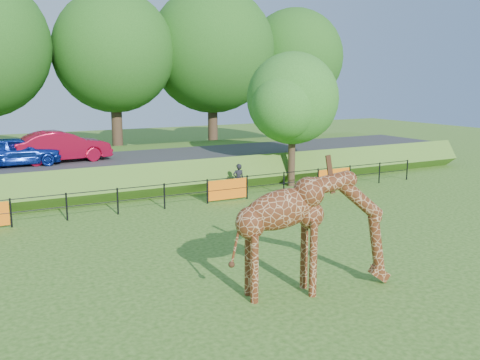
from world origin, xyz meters
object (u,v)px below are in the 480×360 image
Objects in this scene: tree_east at (294,102)px; visitor at (238,179)px; giraffe at (314,233)px; car_blue at (15,151)px; car_red at (61,146)px.

visitor is at bearing -169.95° from tree_east.
tree_east is at bearing 70.32° from giraffe.
visitor is at bearing -116.82° from car_blue.
tree_east is (12.73, -4.08, 2.17)m from car_blue.
car_blue is 10.45m from visitor.
visitor is 0.22× the size of tree_east.
giraffe reaches higher than car_blue.
giraffe is at bearing -121.90° from tree_east.
car_red is 3.10× the size of visitor.
visitor is at bearing -130.40° from car_red.
car_blue is 2.16m from car_red.
giraffe is at bearing -174.09° from car_red.
car_blue is 0.60× the size of tree_east.
tree_east is (7.41, 11.91, 2.71)m from giraffe.
tree_east is at bearing -117.67° from car_red.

